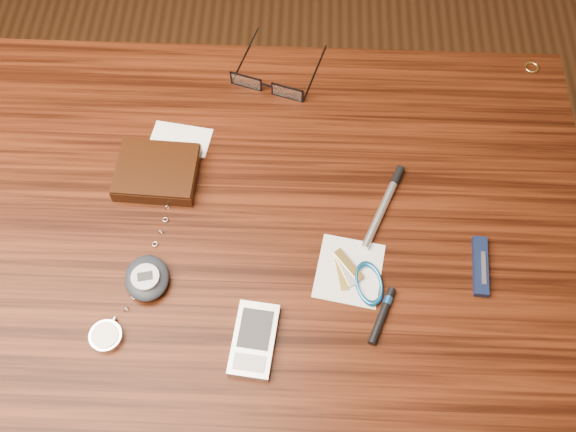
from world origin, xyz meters
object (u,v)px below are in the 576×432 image
at_px(eyeglasses, 268,84).
at_px(pda_phone, 254,340).
at_px(wallet_and_card, 158,171).
at_px(pocket_knife, 480,266).
at_px(notepad_keys, 359,277).
at_px(desk, 255,258).
at_px(silver_pen, 386,200).
at_px(pocket_watch, 109,331).
at_px(pedometer, 147,278).

distance_m(eyeglasses, pda_phone, 0.43).
bearing_deg(pda_phone, eyeglasses, 90.49).
xyz_separation_m(wallet_and_card, pocket_knife, (0.47, -0.13, -0.01)).
bearing_deg(notepad_keys, pocket_knife, 7.54).
xyz_separation_m(desk, pda_phone, (0.01, -0.17, 0.11)).
bearing_deg(eyeglasses, silver_pen, -48.29).
distance_m(pda_phone, pocket_knife, 0.33).
height_order(wallet_and_card, pda_phone, wallet_and_card).
bearing_deg(silver_pen, pocket_watch, -150.27).
xyz_separation_m(pedometer, notepad_keys, (0.29, 0.02, -0.01)).
bearing_deg(silver_pen, pedometer, -157.25).
relative_size(desk, pocket_watch, 3.63).
relative_size(eyeglasses, notepad_keys, 1.42).
relative_size(pedometer, pocket_knife, 0.90).
relative_size(wallet_and_card, silver_pen, 1.10).
distance_m(pedometer, notepad_keys, 0.29).
height_order(desk, pocket_knife, pocket_knife).
relative_size(pocket_knife, silver_pen, 0.64).
distance_m(desk, pda_phone, 0.20).
bearing_deg(pocket_watch, wallet_and_card, 82.43).
bearing_deg(pedometer, wallet_and_card, 92.91).
height_order(pedometer, pocket_knife, pedometer).
bearing_deg(notepad_keys, pda_phone, -145.61).
bearing_deg(pedometer, eyeglasses, 66.88).
distance_m(notepad_keys, silver_pen, 0.13).
relative_size(pocket_watch, pedometer, 3.41).
bearing_deg(notepad_keys, silver_pen, 71.55).
distance_m(pocket_watch, silver_pen, 0.43).
relative_size(pedometer, notepad_keys, 0.72).
bearing_deg(pda_phone, silver_pen, 50.46).
xyz_separation_m(pedometer, pocket_knife, (0.46, 0.04, -0.01)).
distance_m(wallet_and_card, notepad_keys, 0.34).
bearing_deg(notepad_keys, eyeglasses, 113.43).
bearing_deg(silver_pen, pda_phone, -129.54).
relative_size(wallet_and_card, pocket_watch, 0.56).
height_order(eyeglasses, notepad_keys, eyeglasses).
bearing_deg(pocket_watch, pocket_knife, 12.63).
distance_m(pocket_watch, notepad_keys, 0.34).
relative_size(desk, pda_phone, 9.44).
relative_size(pedometer, silver_pen, 0.57).
relative_size(eyeglasses, pocket_knife, 1.77).
xyz_separation_m(pocket_watch, notepad_keys, (0.33, 0.09, -0.00)).
bearing_deg(silver_pen, wallet_and_card, 174.46).
bearing_deg(pda_phone, desk, 95.00).
bearing_deg(pda_phone, notepad_keys, 34.39).
height_order(wallet_and_card, notepad_keys, wallet_and_card).
bearing_deg(silver_pen, desk, -165.56).
bearing_deg(pocket_watch, pedometer, 60.73).
bearing_deg(desk, pocket_knife, -8.96).
distance_m(eyeglasses, pedometer, 0.38).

